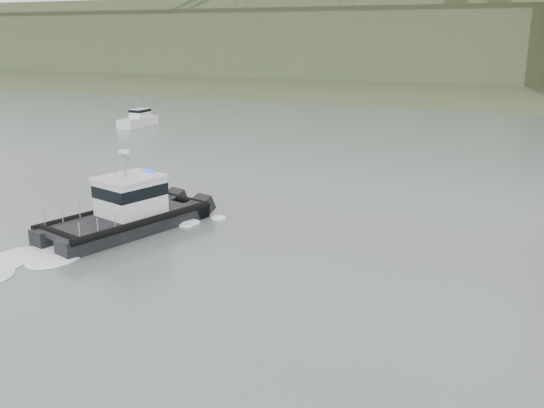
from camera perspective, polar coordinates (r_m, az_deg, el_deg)
The scene contains 4 objects.
ground at distance 23.42m, azimuth -10.52°, elevation -10.65°, with size 400.00×400.00×0.00m, color #505F58.
headlands at distance 143.27m, azimuth 19.27°, elevation 13.48°, with size 500.00×105.36×27.12m.
patrol_boat at distance 33.66m, azimuth -13.47°, elevation -0.55°, with size 5.85×9.97×4.56m.
motorboat at distance 72.86m, azimuth -12.44°, elevation 7.77°, with size 1.93×5.69×3.12m.
Camera 1 is at (12.10, -17.23, 10.25)m, focal length 40.00 mm.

